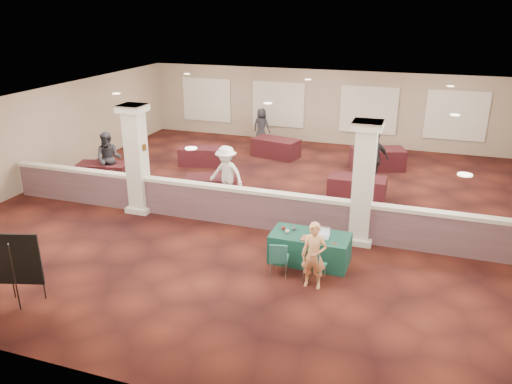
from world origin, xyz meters
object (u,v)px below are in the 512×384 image
(attendee_a, at_px, (109,159))
(conf_chair_side, at_px, (279,257))
(attendee_b, at_px, (226,174))
(far_table_front_left, at_px, (103,173))
(far_table_front_center, at_px, (211,186))
(woman, at_px, (314,256))
(easel_board, at_px, (18,260))
(far_table_back_center, at_px, (276,148))
(conf_chair_main, at_px, (313,263))
(far_table_back_left, at_px, (202,156))
(attendee_c, at_px, (373,159))
(near_table, at_px, (310,248))
(far_table_front_right, at_px, (357,188))
(attendee_d, at_px, (261,126))
(far_table_back_right, at_px, (377,159))

(attendee_a, bearing_deg, conf_chair_side, -47.80)
(conf_chair_side, bearing_deg, attendee_b, 115.13)
(far_table_front_left, bearing_deg, conf_chair_side, -28.97)
(far_table_front_center, bearing_deg, woman, -45.13)
(easel_board, height_order, far_table_back_center, easel_board)
(conf_chair_main, relative_size, far_table_back_left, 0.51)
(attendee_b, height_order, attendee_c, attendee_c)
(far_table_front_left, bearing_deg, attendee_b, -3.63)
(attendee_c, bearing_deg, near_table, -127.04)
(far_table_front_center, bearing_deg, attendee_a, -178.44)
(far_table_front_right, distance_m, attendee_b, 4.17)
(far_table_front_right, xyz_separation_m, attendee_c, (0.30, 1.40, 0.57))
(far_table_front_right, distance_m, attendee_c, 1.54)
(conf_chair_side, xyz_separation_m, attendee_d, (-3.98, 10.88, 0.29))
(conf_chair_main, xyz_separation_m, far_table_back_center, (-3.58, 9.18, -0.13))
(attendee_c, bearing_deg, attendee_a, 168.44)
(woman, height_order, attendee_d, attendee_d)
(woman, height_order, attendee_c, attendee_c)
(conf_chair_side, xyz_separation_m, far_table_back_right, (1.28, 8.77, -0.10))
(easel_board, height_order, far_table_back_left, easel_board)
(conf_chair_main, height_order, attendee_c, attendee_c)
(far_table_front_left, height_order, far_table_back_center, far_table_back_center)
(woman, bearing_deg, far_table_front_center, 135.29)
(woman, distance_m, attendee_b, 5.48)
(attendee_d, bearing_deg, near_table, 123.00)
(far_table_back_right, bearing_deg, attendee_b, -130.09)
(conf_chair_side, height_order, attendee_a, attendee_a)
(far_table_back_right, xyz_separation_m, attendee_c, (0.01, -1.92, 0.54))
(far_table_back_left, bearing_deg, far_table_front_center, -60.64)
(near_table, bearing_deg, attendee_c, 83.43)
(far_table_front_center, xyz_separation_m, far_table_back_left, (-1.67, 2.97, 0.02))
(far_table_front_center, distance_m, far_table_back_right, 6.63)
(far_table_back_left, bearing_deg, conf_chair_main, -50.41)
(far_table_front_center, bearing_deg, easel_board, -99.43)
(conf_chair_main, relative_size, far_table_back_center, 0.46)
(conf_chair_main, height_order, woman, woman)
(conf_chair_main, xyz_separation_m, far_table_front_center, (-4.31, 4.26, -0.18))
(far_table_back_left, xyz_separation_m, far_table_back_center, (2.39, 1.95, 0.03))
(easel_board, xyz_separation_m, attendee_a, (-2.53, 6.84, -0.09))
(far_table_back_center, distance_m, attendee_a, 6.70)
(attendee_c, bearing_deg, conf_chair_side, -130.34)
(conf_chair_side, height_order, far_table_front_left, conf_chair_side)
(far_table_front_right, bearing_deg, conf_chair_side, -100.36)
(far_table_back_left, bearing_deg, far_table_back_center, 39.22)
(easel_board, xyz_separation_m, far_table_back_left, (-0.52, 9.91, -0.67))
(far_table_back_left, xyz_separation_m, attendee_c, (6.47, -0.30, 0.59))
(far_table_front_left, relative_size, far_table_back_left, 1.01)
(far_table_front_center, bearing_deg, far_table_back_center, 81.62)
(conf_chair_side, relative_size, far_table_front_right, 0.47)
(conf_chair_main, bearing_deg, woman, -55.72)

